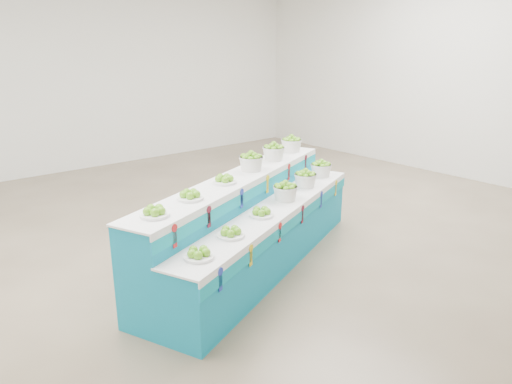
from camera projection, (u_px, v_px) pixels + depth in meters
ground at (248, 237)px, 6.31m from camera, size 10.00×10.00×0.00m
back_wall at (89, 68)px, 9.37m from camera, size 10.00×0.00×10.00m
display_stand at (256, 222)px, 5.41m from camera, size 3.72×2.25×1.02m
plate_lower_left at (199, 253)px, 4.00m from camera, size 0.34×0.34×0.10m
plate_lower_mid at (231, 232)px, 4.44m from camera, size 0.34×0.34×0.10m
plate_lower_right at (261, 212)px, 4.97m from camera, size 0.34×0.34×0.10m
basket_lower_left at (285, 191)px, 5.47m from camera, size 0.37×0.37×0.22m
basket_lower_mid at (305, 179)px, 5.99m from camera, size 0.37×0.37×0.22m
basket_lower_right at (321, 169)px, 6.46m from camera, size 0.37×0.37×0.22m
plate_upper_left at (154, 211)px, 4.11m from camera, size 0.34×0.34×0.10m
plate_upper_mid at (190, 194)px, 4.55m from camera, size 0.34×0.34×0.10m
plate_upper_right at (224, 179)px, 5.08m from camera, size 0.34×0.34×0.10m
basket_upper_left at (251, 162)px, 5.58m from camera, size 0.37×0.37×0.22m
basket_upper_mid at (274, 152)px, 6.10m from camera, size 0.37×0.37×0.22m
basket_upper_right at (291, 144)px, 6.57m from camera, size 0.37×0.37×0.22m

